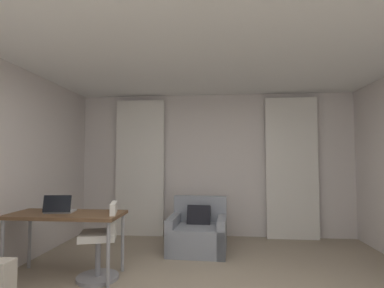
% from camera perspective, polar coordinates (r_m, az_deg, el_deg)
% --- Properties ---
extents(wall_window, '(5.12, 0.06, 2.60)m').
position_cam_1_polar(wall_window, '(5.49, 4.31, -3.98)').
color(wall_window, silver).
rests_on(wall_window, ground).
extents(ceiling, '(5.12, 6.12, 0.06)m').
position_cam_1_polar(ceiling, '(2.76, 3.00, 23.73)').
color(ceiling, white).
rests_on(ceiling, wall_left).
extents(curtain_left_panel, '(0.90, 0.06, 2.50)m').
position_cam_1_polar(curtain_left_panel, '(5.56, -10.07, -4.45)').
color(curtain_left_panel, silver).
rests_on(curtain_left_panel, ground).
extents(curtain_right_panel, '(0.90, 0.06, 2.50)m').
position_cam_1_polar(curtain_right_panel, '(5.51, 18.77, -4.34)').
color(curtain_right_panel, silver).
rests_on(curtain_right_panel, ground).
extents(armchair, '(0.89, 0.86, 0.79)m').
position_cam_1_polar(armchair, '(4.70, 1.20, -16.90)').
color(armchair, gray).
rests_on(armchair, ground).
extents(desk, '(1.34, 0.58, 0.75)m').
position_cam_1_polar(desk, '(3.92, -23.21, -13.18)').
color(desk, brown).
rests_on(desk, ground).
extents(desk_chair, '(0.49, 0.49, 0.88)m').
position_cam_1_polar(desk_chair, '(3.79, -17.10, -18.15)').
color(desk_chair, gray).
rests_on(desk_chair, ground).
extents(laptop, '(0.35, 0.29, 0.22)m').
position_cam_1_polar(laptop, '(3.97, -24.32, -11.39)').
color(laptop, '#ADADB2').
rests_on(laptop, desk).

